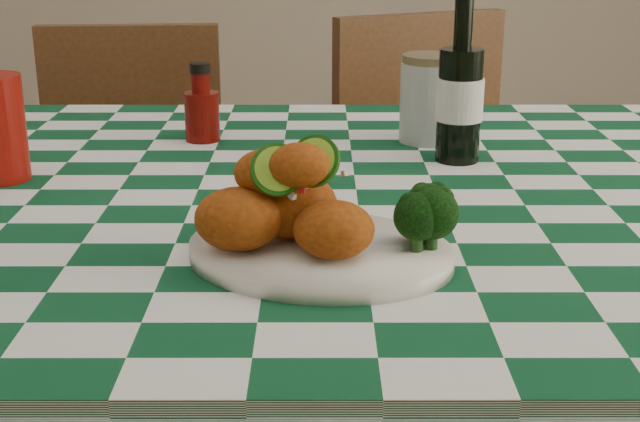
{
  "coord_description": "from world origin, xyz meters",
  "views": [
    {
      "loc": [
        0.05,
        -1.1,
        1.13
      ],
      "look_at": [
        0.06,
        -0.25,
        0.84
      ],
      "focal_mm": 50.0,
      "sensor_mm": 36.0,
      "label": 1
    }
  ],
  "objects_px": {
    "ketchup_bottle": "(201,102)",
    "beer_bottle": "(460,81)",
    "plate": "(320,253)",
    "fried_chicken_pile": "(300,195)",
    "mason_jar": "(430,98)",
    "wooden_chair_left": "(129,241)",
    "wooden_chair_right": "(457,234)"
  },
  "relations": [
    {
      "from": "plate",
      "to": "ketchup_bottle",
      "type": "distance_m",
      "value": 0.54
    },
    {
      "from": "plate",
      "to": "mason_jar",
      "type": "bearing_deg",
      "value": 71.13
    },
    {
      "from": "plate",
      "to": "mason_jar",
      "type": "xyz_separation_m",
      "value": [
        0.17,
        0.5,
        0.06
      ]
    },
    {
      "from": "plate",
      "to": "fried_chicken_pile",
      "type": "distance_m",
      "value": 0.07
    },
    {
      "from": "plate",
      "to": "fried_chicken_pile",
      "type": "height_order",
      "value": "fried_chicken_pile"
    },
    {
      "from": "ketchup_bottle",
      "to": "wooden_chair_right",
      "type": "distance_m",
      "value": 0.78
    },
    {
      "from": "mason_jar",
      "to": "wooden_chair_left",
      "type": "xyz_separation_m",
      "value": [
        -0.59,
        0.46,
        -0.41
      ]
    },
    {
      "from": "fried_chicken_pile",
      "to": "beer_bottle",
      "type": "distance_m",
      "value": 0.44
    },
    {
      "from": "plate",
      "to": "beer_bottle",
      "type": "bearing_deg",
      "value": 62.87
    },
    {
      "from": "ketchup_bottle",
      "to": "wooden_chair_right",
      "type": "relative_size",
      "value": 0.13
    },
    {
      "from": "beer_bottle",
      "to": "ketchup_bottle",
      "type": "bearing_deg",
      "value": 162.9
    },
    {
      "from": "ketchup_bottle",
      "to": "beer_bottle",
      "type": "height_order",
      "value": "beer_bottle"
    },
    {
      "from": "fried_chicken_pile",
      "to": "mason_jar",
      "type": "distance_m",
      "value": 0.53
    },
    {
      "from": "fried_chicken_pile",
      "to": "mason_jar",
      "type": "relative_size",
      "value": 1.25
    },
    {
      "from": "ketchup_bottle",
      "to": "beer_bottle",
      "type": "bearing_deg",
      "value": -17.1
    },
    {
      "from": "ketchup_bottle",
      "to": "beer_bottle",
      "type": "xyz_separation_m",
      "value": [
        0.38,
        -0.12,
        0.05
      ]
    },
    {
      "from": "plate",
      "to": "wooden_chair_right",
      "type": "xyz_separation_m",
      "value": [
        0.3,
        0.97,
        -0.34
      ]
    },
    {
      "from": "plate",
      "to": "ketchup_bottle",
      "type": "relative_size",
      "value": 2.28
    },
    {
      "from": "fried_chicken_pile",
      "to": "wooden_chair_right",
      "type": "bearing_deg",
      "value": 71.7
    },
    {
      "from": "wooden_chair_right",
      "to": "ketchup_bottle",
      "type": "bearing_deg",
      "value": -159.71
    },
    {
      "from": "mason_jar",
      "to": "plate",
      "type": "bearing_deg",
      "value": -108.87
    },
    {
      "from": "wooden_chair_left",
      "to": "wooden_chair_right",
      "type": "bearing_deg",
      "value": -3.18
    },
    {
      "from": "fried_chicken_pile",
      "to": "mason_jar",
      "type": "height_order",
      "value": "mason_jar"
    },
    {
      "from": "ketchup_bottle",
      "to": "wooden_chair_left",
      "type": "xyz_separation_m",
      "value": [
        -0.23,
        0.46,
        -0.4
      ]
    },
    {
      "from": "beer_bottle",
      "to": "wooden_chair_left",
      "type": "xyz_separation_m",
      "value": [
        -0.61,
        0.58,
        -0.46
      ]
    },
    {
      "from": "ketchup_bottle",
      "to": "mason_jar",
      "type": "xyz_separation_m",
      "value": [
        0.35,
        -0.0,
        0.01
      ]
    },
    {
      "from": "plate",
      "to": "wooden_chair_right",
      "type": "bearing_deg",
      "value": 72.78
    },
    {
      "from": "fried_chicken_pile",
      "to": "ketchup_bottle",
      "type": "relative_size",
      "value": 1.39
    },
    {
      "from": "ketchup_bottle",
      "to": "mason_jar",
      "type": "bearing_deg",
      "value": -0.63
    },
    {
      "from": "ketchup_bottle",
      "to": "wooden_chair_left",
      "type": "relative_size",
      "value": 0.14
    },
    {
      "from": "mason_jar",
      "to": "beer_bottle",
      "type": "relative_size",
      "value": 0.58
    },
    {
      "from": "ketchup_bottle",
      "to": "wooden_chair_right",
      "type": "xyz_separation_m",
      "value": [
        0.48,
        0.47,
        -0.39
      ]
    }
  ]
}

